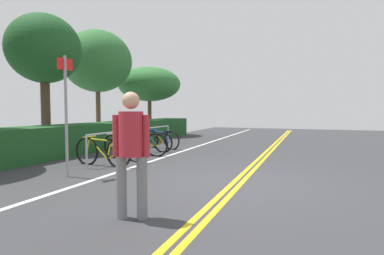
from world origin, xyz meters
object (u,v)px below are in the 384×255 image
tree_extra (149,84)px  pedestrian (131,146)px  bicycle_0 (102,152)px  tree_far_right (97,61)px  bicycle_1 (123,147)px  tree_mid (44,50)px  bike_rack (136,136)px  bicycle_2 (140,144)px  sign_post_near (66,105)px  bicycle_3 (149,142)px  bicycle_4 (161,139)px

tree_extra → pedestrian: bearing=-152.3°
bicycle_0 → tree_far_right: size_ratio=0.35×
bicycle_1 → tree_far_right: (4.38, 4.21, 3.30)m
tree_far_right → tree_mid: bearing=-169.4°
bike_rack → bicycle_2: bearing=-84.1°
tree_extra → sign_post_near: bearing=-160.6°
bicycle_3 → tree_far_right: 5.84m
bicycle_2 → pedestrian: bearing=-150.6°
tree_mid → tree_extra: tree_mid is taller
sign_post_near → tree_far_right: tree_far_right is taller
bike_rack → bicycle_4: (1.86, 0.06, -0.28)m
bicycle_1 → bike_rack: bearing=3.7°
bicycle_1 → bicycle_2: 0.86m
bicycle_0 → bicycle_3: 2.87m
bicycle_3 → pedestrian: bearing=-153.2°
bicycle_4 → tree_far_right: tree_far_right is taller
bicycle_1 → bicycle_3: (1.83, 0.14, -0.03)m
bicycle_3 → bicycle_4: bearing=-2.0°
tree_far_right → bicycle_0: bearing=-141.6°
sign_post_near → bicycle_4: bearing=3.3°
bicycle_0 → bike_rack: bearing=3.8°
bicycle_2 → tree_far_right: bearing=50.5°
pedestrian → tree_extra: (11.93, 6.25, 1.90)m
bicycle_3 → tree_far_right: bearing=58.0°
pedestrian → tree_extra: tree_extra is taller
bicycle_0 → sign_post_near: 1.78m
bicycle_0 → pedestrian: size_ratio=1.08×
pedestrian → bicycle_2: bearing=29.4°
bike_rack → tree_far_right: 6.25m
bike_rack → bicycle_0: (-1.87, -0.12, -0.26)m
bicycle_1 → bicycle_2: bearing=-4.1°
tree_far_right → bicycle_3: bearing=-122.0°
bicycle_1 → tree_mid: (0.64, 3.51, 3.12)m
bicycle_1 → sign_post_near: (-2.37, -0.18, 1.17)m
bicycle_4 → tree_mid: tree_mid is taller
bicycle_1 → bicycle_2: (0.86, -0.06, 0.00)m
bicycle_2 → tree_mid: 4.75m
bicycle_2 → bicycle_3: bicycle_2 is taller
bicycle_0 → pedestrian: 4.16m
bicycle_2 → bicycle_1: bearing=175.9°
sign_post_near → tree_mid: size_ratio=0.55×
bicycle_0 → sign_post_near: bearing=-175.3°
bike_rack → bicycle_3: bike_rack is taller
bicycle_2 → tree_far_right: size_ratio=0.36×
tree_extra → bicycle_1: bearing=-156.5°
bike_rack → bicycle_1: size_ratio=2.73×
pedestrian → bicycle_1: bearing=34.8°
tree_far_right → tree_extra: size_ratio=1.34×
tree_mid → bicycle_3: bearing=-70.4°
bicycle_2 → pedestrian: 5.69m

